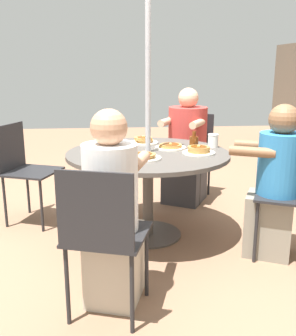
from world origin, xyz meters
The scene contains 17 objects.
ground_plane centered at (0.00, 0.00, 0.00)m, with size 12.00×12.00×0.00m, color #8C664C.
patio_table centered at (0.00, 0.00, 0.62)m, with size 1.30×1.30×0.72m.
umbrella_pole centered at (0.00, 0.00, 1.00)m, with size 0.04×0.04×2.01m, color #ADADB2.
patio_chair_north centered at (-0.41, -1.07, 0.52)m, with size 0.55×0.55×0.89m.
patio_chair_east centered at (1.10, -0.34, 0.52)m, with size 0.53×0.53×0.89m.
diner_east centered at (0.94, -0.29, 0.54)m, with size 0.51×0.42×1.16m.
diner_south centered at (0.42, 0.89, 0.53)m, with size 0.48×0.55×1.13m.
patio_chair_west centered at (-1.01, 0.56, 0.52)m, with size 0.58×0.58×0.89m.
diner_west centered at (-0.86, 0.47, 0.53)m, with size 0.62×0.57×1.17m.
pancake_plate_a centered at (-0.12, 0.20, 0.73)m, with size 0.26×0.26×0.05m.
pancake_plate_b centered at (0.25, -0.05, 0.73)m, with size 0.26×0.26×0.05m.
pancake_plate_c centered at (-0.21, -0.38, 0.73)m, with size 0.26×0.26×0.04m.
pancake_plate_d centered at (-0.36, -0.01, 0.74)m, with size 0.26×0.26×0.07m.
pancake_plate_e centered at (0.10, 0.39, 0.74)m, with size 0.26×0.26×0.07m.
syrup_bottle centered at (-0.10, 0.39, 0.77)m, with size 0.10×0.07×0.15m.
coffee_cup centered at (-0.14, 0.56, 0.77)m, with size 0.09×0.09×0.11m.
drinking_glass_a centered at (0.35, -0.28, 0.78)m, with size 0.07×0.07×0.13m, color silver.
Camera 1 is at (3.06, -0.27, 1.38)m, focal length 42.00 mm.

